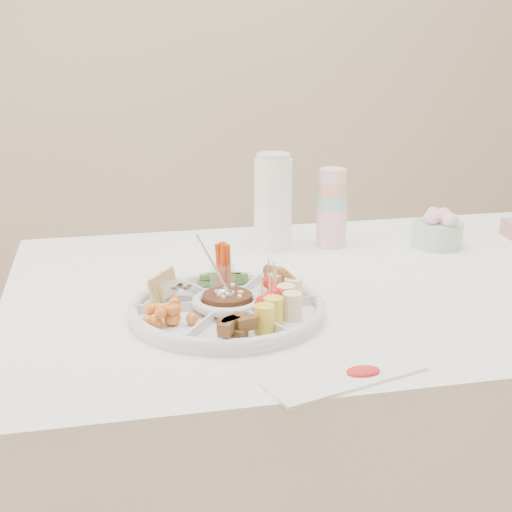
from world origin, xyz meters
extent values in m
cube|color=beige|center=(0.00, 2.00, 1.35)|extent=(4.00, 0.02, 2.70)
cube|color=white|center=(0.00, 0.00, 0.38)|extent=(1.52, 1.02, 0.76)
cylinder|color=silver|center=(-0.31, -0.15, 0.78)|extent=(0.41, 0.41, 0.04)
cylinder|color=#523720|center=(-0.31, -0.15, 0.79)|extent=(0.10, 0.10, 0.04)
cylinder|color=#BABBBA|center=(0.04, 0.28, 0.87)|extent=(0.10, 0.10, 0.22)
cylinder|color=white|center=(-0.11, 0.29, 0.88)|extent=(0.10, 0.10, 0.25)
cylinder|color=#B3D9BE|center=(0.31, 0.21, 0.81)|extent=(0.17, 0.17, 0.10)
cube|color=white|center=(-0.17, -0.45, 0.76)|extent=(0.29, 0.17, 0.01)
camera|label=1|loc=(-0.54, -1.44, 1.29)|focal=50.00mm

